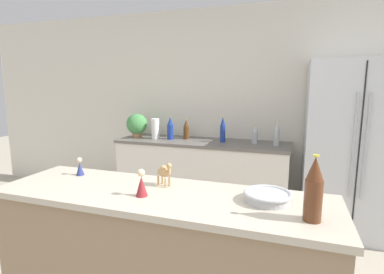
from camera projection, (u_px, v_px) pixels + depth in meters
name	position (u px, v px, depth m)	size (l,w,h in m)	color
wall_back	(240.00, 110.00, 3.84)	(8.00, 0.06, 2.55)	silver
back_counter	(202.00, 176.00, 3.80)	(2.13, 0.63, 0.90)	silver
refrigerator	(352.00, 149.00, 3.14)	(0.94, 0.70, 1.84)	silver
potted_plant	(137.00, 125.00, 3.94)	(0.27, 0.27, 0.32)	#9E6B47
paper_towel_roll	(155.00, 129.00, 3.87)	(0.10, 0.10, 0.26)	white
back_bottle_0	(223.00, 130.00, 3.63)	(0.07, 0.07, 0.32)	navy
back_bottle_1	(277.00, 133.00, 3.39)	(0.06, 0.06, 0.30)	#B2B7BC
back_bottle_2	(255.00, 134.00, 3.55)	(0.07, 0.07, 0.23)	#B2B7BC
back_bottle_3	(170.00, 128.00, 3.82)	(0.08, 0.08, 0.30)	navy
back_bottle_4	(186.00, 129.00, 3.84)	(0.07, 0.07, 0.26)	brown
wine_bottle	(314.00, 190.00, 1.27)	(0.08, 0.08, 0.29)	#562D19
fruit_bowl	(268.00, 196.00, 1.50)	(0.24, 0.24, 0.05)	#B7BABF
camel_figurine	(164.00, 172.00, 1.73)	(0.12, 0.09, 0.14)	tan
wise_man_figurine_blue	(141.00, 184.00, 1.57)	(0.06, 0.06, 0.15)	maroon
wise_man_figurine_crimson	(80.00, 168.00, 1.95)	(0.05, 0.05, 0.12)	navy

